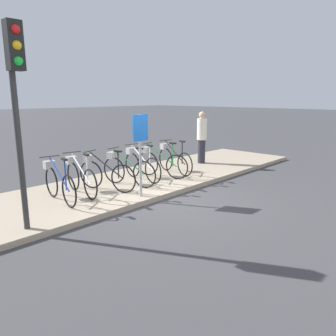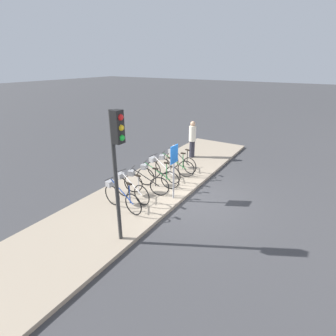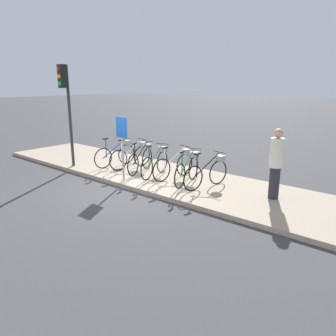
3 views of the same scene
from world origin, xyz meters
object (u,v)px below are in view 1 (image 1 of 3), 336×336
at_px(parked_bicycle_4, 140,164).
at_px(parked_bicycle_6, 173,158).
at_px(pedestrian, 202,136).
at_px(traffic_light, 16,85).
at_px(parked_bicycle_1, 80,176).
at_px(parked_bicycle_0, 58,181).
at_px(parked_bicycle_5, 159,162).
at_px(sign_post, 140,141).
at_px(parked_bicycle_2, 104,172).
at_px(parked_bicycle_3, 126,168).

height_order(parked_bicycle_4, parked_bicycle_6, same).
relative_size(pedestrian, traffic_light, 0.52).
relative_size(parked_bicycle_4, parked_bicycle_6, 1.01).
distance_m(parked_bicycle_4, pedestrian, 3.10).
relative_size(parked_bicycle_1, traffic_light, 0.49).
xyz_separation_m(parked_bicycle_0, traffic_light, (-1.18, -1.14, 2.03)).
height_order(parked_bicycle_4, parked_bicycle_5, same).
distance_m(pedestrian, traffic_light, 7.12).
distance_m(parked_bicycle_1, parked_bicycle_4, 1.92).
bearing_deg(pedestrian, sign_post, -161.26).
relative_size(parked_bicycle_2, parked_bicycle_6, 0.98).
bearing_deg(sign_post, parked_bicycle_4, 48.53).
bearing_deg(parked_bicycle_0, parked_bicycle_6, 0.30).
xyz_separation_m(parked_bicycle_6, pedestrian, (1.79, 0.29, 0.50)).
xyz_separation_m(parked_bicycle_0, parked_bicycle_2, (1.22, -0.01, 0.00)).
height_order(parked_bicycle_3, parked_bicycle_6, same).
relative_size(parked_bicycle_0, sign_post, 0.88).
relative_size(parked_bicycle_1, parked_bicycle_3, 1.01).
distance_m(parked_bicycle_6, sign_post, 2.71).
bearing_deg(traffic_light, parked_bicycle_5, 14.20).
bearing_deg(sign_post, parked_bicycle_2, 104.36).
distance_m(parked_bicycle_0, parked_bicycle_2, 1.22).
distance_m(parked_bicycle_2, parked_bicycle_3, 0.68).
distance_m(parked_bicycle_4, sign_post, 1.82).
bearing_deg(parked_bicycle_2, parked_bicycle_1, 165.29).
bearing_deg(parked_bicycle_2, parked_bicycle_0, 179.46).
height_order(parked_bicycle_2, sign_post, sign_post).
distance_m(parked_bicycle_1, traffic_light, 3.01).
bearing_deg(parked_bicycle_3, parked_bicycle_1, 171.47).
xyz_separation_m(parked_bicycle_0, parked_bicycle_6, (3.82, 0.02, 0.00)).
relative_size(parked_bicycle_1, parked_bicycle_6, 1.01).
xyz_separation_m(parked_bicycle_0, parked_bicycle_4, (2.56, 0.12, 0.00)).
height_order(traffic_light, sign_post, traffic_light).
height_order(parked_bicycle_2, parked_bicycle_6, same).
bearing_deg(sign_post, parked_bicycle_6, 25.46).
xyz_separation_m(parked_bicycle_5, sign_post, (-1.66, -1.05, 0.85)).
relative_size(parked_bicycle_0, parked_bicycle_2, 1.03).
height_order(parked_bicycle_2, parked_bicycle_3, same).
relative_size(parked_bicycle_1, parked_bicycle_4, 1.00).
relative_size(parked_bicycle_3, sign_post, 0.87).
xyz_separation_m(parked_bicycle_1, parked_bicycle_6, (3.19, -0.12, 0.00)).
xyz_separation_m(parked_bicycle_4, pedestrian, (3.06, 0.20, 0.50)).
distance_m(parked_bicycle_2, parked_bicycle_5, 1.94).
height_order(parked_bicycle_0, parked_bicycle_2, same).
distance_m(parked_bicycle_2, pedestrian, 4.43).
bearing_deg(parked_bicycle_1, sign_post, -54.91).
relative_size(parked_bicycle_1, parked_bicycle_5, 1.01).
bearing_deg(pedestrian, parked_bicycle_5, -171.90).
distance_m(parked_bicycle_2, traffic_light, 3.34).
distance_m(parked_bicycle_4, parked_bicycle_6, 1.27).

